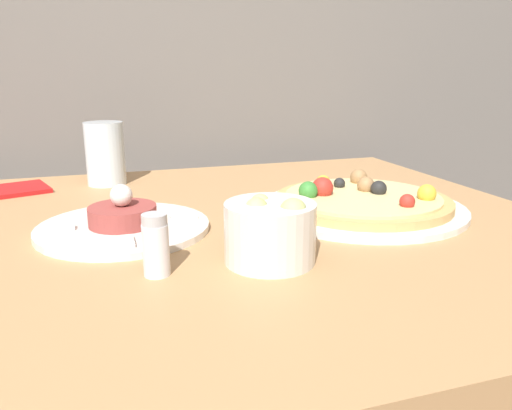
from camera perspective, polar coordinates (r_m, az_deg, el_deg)
The scene contains 6 objects.
dining_table at distance 0.78m, azimuth -7.83°, elevation -9.43°, with size 1.16×0.89×0.74m.
pizza_plate at distance 0.84m, azimuth 11.94°, elevation 0.30°, with size 0.33×0.33×0.06m.
tartare_plate at distance 0.74m, azimuth -14.92°, elevation -2.00°, with size 0.25×0.25×0.07m.
small_bowl at distance 0.60m, azimuth 1.65°, elevation -2.98°, with size 0.11×0.11×0.08m.
drinking_glass at distance 1.05m, azimuth -16.85°, elevation 5.65°, with size 0.08×0.08×0.12m.
salt_shaker at distance 0.57m, azimuth -11.39°, elevation -4.55°, with size 0.03×0.03×0.07m.
Camera 1 is at (-0.12, -0.26, 0.97)m, focal length 35.00 mm.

